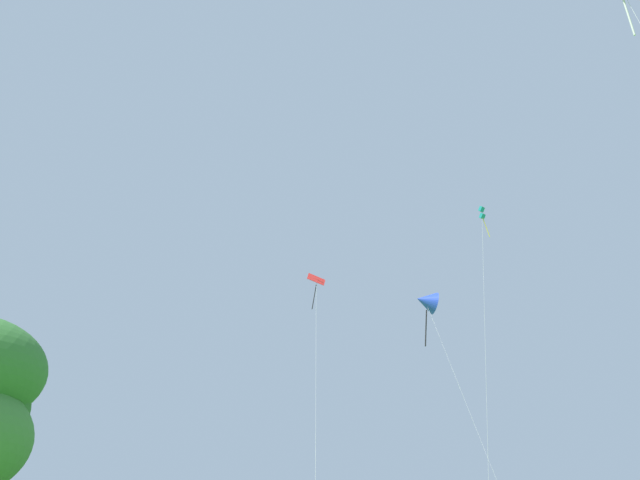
{
  "coord_description": "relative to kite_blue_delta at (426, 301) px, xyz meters",
  "views": [
    {
      "loc": [
        -0.16,
        -4.36,
        1.8
      ],
      "look_at": [
        1.15,
        27.14,
        15.68
      ],
      "focal_mm": 38.67,
      "sensor_mm": 36.0,
      "label": 1
    }
  ],
  "objects": [
    {
      "name": "kite_purple_streamer",
      "position": [
        2.32,
        -28.47,
        1.93
      ],
      "size": [
        2.16,
        5.3,
        21.63
      ],
      "color": "purple",
      "rests_on": "ground_plane"
    },
    {
      "name": "kite_teal_box",
      "position": [
        2.24,
        -8.34,
        2.5
      ],
      "size": [
        3.18,
        4.86,
        21.67
      ],
      "color": "teal",
      "rests_on": "ground_plane"
    },
    {
      "name": "kite_red_high",
      "position": [
        -8.37,
        -8.61,
        -2.65
      ],
      "size": [
        1.15,
        8.38,
        17.02
      ],
      "color": "red",
      "rests_on": "ground_plane"
    },
    {
      "name": "kite_blue_delta",
      "position": [
        0.0,
        0.0,
        0.0
      ],
      "size": [
        4.16,
        9.04,
        18.94
      ],
      "color": "blue",
      "rests_on": "ground_plane"
    }
  ]
}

